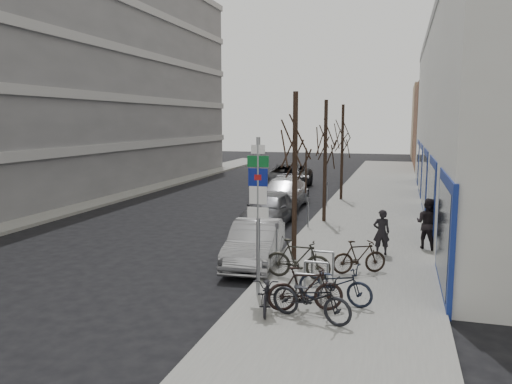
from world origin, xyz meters
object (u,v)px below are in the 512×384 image
Objects in this scene: bike_far_curb at (311,294)px; parked_car_back at (283,193)px; tree_far at (343,130)px; bike_mid_curb at (335,280)px; parked_car_front at (255,243)px; pedestrian_far at (428,223)px; tree_mid at (326,132)px; bike_far_inner at (359,257)px; parked_car_mid at (270,209)px; tree_near at (295,137)px; bike_near_right at (305,289)px; meter_mid at (308,209)px; meter_back at (327,191)px; meter_front at (277,239)px; lane_car at (287,177)px; bike_near_left at (267,289)px; pedestrian_near at (381,232)px; bike_mid_inner at (298,259)px; highway_sign_pole at (258,207)px; bike_rack at (316,273)px.

parked_car_back reaches higher than bike_far_curb.
tree_far is 16.99m from bike_mid_curb.
parked_car_front is 6.22m from pedestrian_far.
bike_far_inner is at bearing -73.89° from tree_mid.
tree_mid is at bearing 23.34° from parked_car_mid.
bike_near_right is (1.18, -4.29, -3.40)m from tree_near.
meter_mid and meter_back have the same top height.
tree_near reaches higher than meter_front.
tree_mid is 2.87× the size of bike_mid_curb.
lane_car is at bearing -30.38° from pedestrian_far.
parked_car_mid is (-2.57, 10.05, 0.09)m from bike_near_left.
tree_far is 3.30× the size of bike_far_inner.
bike_near_left is (0.74, -9.46, -0.27)m from meter_mid.
pedestrian_near is (3.13, 1.87, 0.00)m from meter_front.
meter_front is at bearing 48.97° from bike_mid_curb.
parked_car_front is (-2.98, 3.16, -0.04)m from bike_mid_curb.
tree_far is at bearing 4.66° from bike_mid_inner.
highway_sign_pole reaches higher than bike_mid_curb.
highway_sign_pole is at bearing 68.01° from bike_far_curb.
parked_car_mid reaches higher than bike_rack.
parked_car_front is (-0.75, -10.90, -0.22)m from meter_back.
bike_near_right is (0.89, 0.17, 0.05)m from bike_near_left.
lane_car reaches higher than meter_back.
parked_car_front reaches higher than bike_mid_curb.
tree_near is 2.80× the size of bike_far_curb.
pedestrian_far is at bearing -67.88° from tree_far.
tree_far reaches higher than bike_mid_curb.
pedestrian_near is (3.88, 1.77, 0.23)m from parked_car_front.
highway_sign_pole is 9.50m from parked_car_mid.
bike_near_right is (1.18, -17.29, -3.40)m from tree_far.
pedestrian_near is at bearing -38.69° from parked_car_mid.
meter_mid reaches higher than bike_mid_curb.
parked_car_mid is at bearing 0.80° from bike_near_right.
parked_car_front is at bearing -99.87° from tree_mid.
tree_near reaches higher than pedestrian_far.
tree_mid is 6.50m from tree_far.
pedestrian_near is at bearing 4.30° from bike_far_curb.
bike_near_left is at bearing -88.50° from tree_mid.
tree_far is 18.13m from bike_far_curb.
bike_far_inner is (1.63, 0.99, -0.07)m from bike_mid_inner.
bike_near_right is at bearing -83.78° from tree_mid.
parked_car_mid reaches higher than meter_back.
lane_car is (-6.32, 18.29, 0.19)m from bike_far_inner.
bike_near_left is at bearing 177.44° from bike_mid_inner.
bike_far_curb reaches higher than bike_near_right.
bike_far_inner is 0.27× the size of lane_car.
tree_mid is at bearing -53.50° from parked_car_back.
parked_car_front is (-1.20, -6.90, -3.41)m from tree_mid.
meter_back reaches higher than bike_far_inner.
parked_car_front is 4.27m from pedestrian_near.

